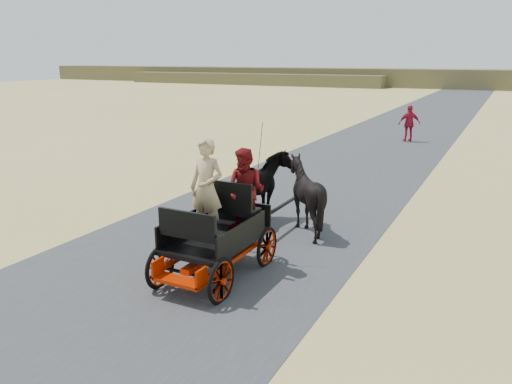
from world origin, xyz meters
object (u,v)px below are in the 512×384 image
at_px(carriage, 216,256).
at_px(horse_right, 306,195).
at_px(horse_left, 262,190).
at_px(pedestrian, 409,123).

relative_size(carriage, horse_right, 1.41).
relative_size(horse_left, horse_right, 1.18).
xyz_separation_m(horse_right, pedestrian, (-0.33, 14.06, 0.01)).
bearing_deg(pedestrian, horse_left, 59.58).
bearing_deg(horse_left, horse_right, -180.00).
height_order(carriage, horse_right, horse_right).
xyz_separation_m(carriage, horse_left, (-0.55, 3.00, 0.49)).
bearing_deg(horse_right, horse_left, 0.00).
xyz_separation_m(horse_left, pedestrian, (0.77, 14.06, 0.02)).
bearing_deg(horse_left, pedestrian, -93.15).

